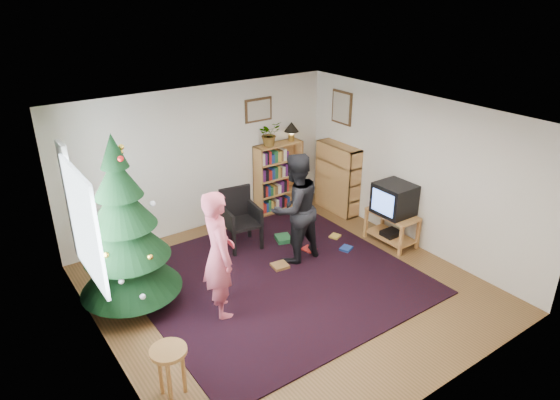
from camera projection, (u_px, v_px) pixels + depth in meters
floor at (288, 288)px, 7.19m from camera, size 5.00×5.00×0.00m
ceiling at (289, 119)px, 6.17m from camera, size 5.00×5.00×0.00m
wall_back at (202, 159)px, 8.54m from camera, size 5.00×0.02×2.50m
wall_front at (441, 300)px, 4.81m from camera, size 5.00×0.02×2.50m
wall_left at (101, 267)px, 5.35m from camera, size 0.02×5.00×2.50m
wall_right at (414, 172)px, 8.00m from camera, size 0.02×5.00×2.50m
rug at (276, 278)px, 7.40m from camera, size 3.80×3.60×0.02m
window_pane at (84, 225)px, 5.71m from camera, size 0.04×1.20×1.40m
curtain at (71, 204)px, 6.26m from camera, size 0.06×0.35×1.60m
picture_back at (258, 110)px, 8.84m from camera, size 0.55×0.03×0.42m
picture_right at (342, 108)px, 9.00m from camera, size 0.03×0.50×0.60m
christmas_tree at (125, 239)px, 6.44m from camera, size 1.34×1.34×2.43m
bookshelf_back at (278, 176)px, 9.44m from camera, size 0.95×0.30×1.30m
bookshelf_right at (338, 178)px, 9.36m from camera, size 0.30×0.95×1.30m
tv_stand at (392, 225)px, 8.30m from camera, size 0.47×0.84×0.55m
crt_tv at (394, 199)px, 8.11m from camera, size 0.54×0.59×0.51m
armchair at (238, 216)px, 8.16m from camera, size 0.61×0.61×0.99m
stool at (169, 361)px, 5.12m from camera, size 0.39×0.39×0.64m
person_standing at (219, 254)px, 6.35m from camera, size 0.55×0.71×1.75m
person_by_chair at (295, 209)px, 7.59m from camera, size 0.88×0.70×1.76m
potted_plant at (269, 134)px, 8.99m from camera, size 0.42×0.37×0.44m
table_lamp at (291, 128)px, 9.24m from camera, size 0.27×0.27×0.36m
floor_clutter at (311, 247)px, 8.20m from camera, size 1.53×1.05×0.08m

